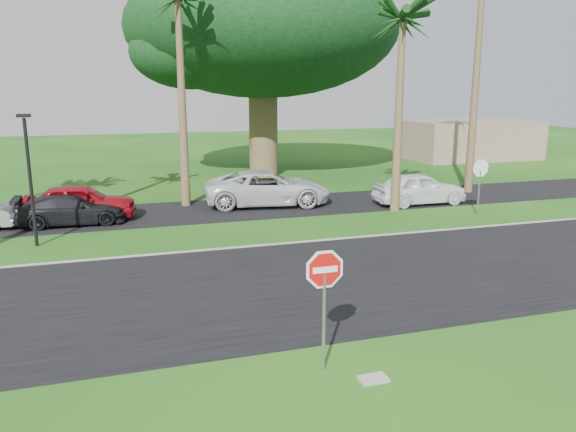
% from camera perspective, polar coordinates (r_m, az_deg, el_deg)
% --- Properties ---
extents(ground, '(120.00, 120.00, 0.00)m').
position_cam_1_polar(ground, '(14.07, -2.80, -10.10)').
color(ground, '#124711').
rests_on(ground, ground).
extents(road, '(120.00, 8.00, 0.02)m').
position_cam_1_polar(road, '(15.87, -4.65, -7.36)').
color(road, black).
rests_on(road, ground).
extents(parking_strip, '(120.00, 5.00, 0.02)m').
position_cam_1_polar(parking_strip, '(25.84, -9.87, 0.43)').
color(parking_strip, black).
rests_on(parking_strip, ground).
extents(curb, '(120.00, 0.12, 0.06)m').
position_cam_1_polar(curb, '(19.64, -7.30, -3.37)').
color(curb, gray).
rests_on(curb, ground).
extents(stop_sign_near, '(1.05, 0.07, 2.62)m').
position_cam_1_polar(stop_sign_near, '(10.90, 3.71, -7.06)').
color(stop_sign_near, gray).
rests_on(stop_sign_near, ground).
extents(stop_sign_far, '(1.05, 0.07, 2.62)m').
position_cam_1_polar(stop_sign_far, '(25.85, 18.94, 3.91)').
color(stop_sign_far, gray).
rests_on(stop_sign_far, ground).
extents(palm_center, '(5.00, 5.00, 10.50)m').
position_cam_1_polar(palm_center, '(26.99, -11.13, 20.46)').
color(palm_center, brown).
rests_on(palm_center, ground).
extents(palm_right_near, '(5.00, 5.00, 9.50)m').
position_cam_1_polar(palm_right_near, '(25.79, 11.58, 18.63)').
color(palm_right_near, brown).
rests_on(palm_right_near, ground).
extents(canopy_tree, '(16.50, 16.50, 13.12)m').
position_cam_1_polar(canopy_tree, '(35.93, -2.62, 18.37)').
color(canopy_tree, brown).
rests_on(canopy_tree, ground).
extents(streetlight_right, '(0.45, 0.25, 4.64)m').
position_cam_1_polar(streetlight_right, '(21.41, -24.78, 4.07)').
color(streetlight_right, black).
rests_on(streetlight_right, ground).
extents(building_far, '(10.00, 6.00, 3.00)m').
position_cam_1_polar(building_far, '(47.36, 17.87, 7.41)').
color(building_far, gray).
rests_on(building_far, ground).
extents(car_red, '(4.69, 2.17, 1.56)m').
position_cam_1_polar(car_red, '(25.22, -20.36, 1.29)').
color(car_red, maroon).
rests_on(car_red, ground).
extents(car_dark, '(4.34, 1.78, 1.26)m').
position_cam_1_polar(car_dark, '(24.60, -21.17, 0.59)').
color(car_dark, black).
rests_on(car_dark, ground).
extents(car_minivan, '(6.28, 3.57, 1.65)m').
position_cam_1_polar(car_minivan, '(26.74, -2.08, 2.81)').
color(car_minivan, silver).
rests_on(car_minivan, ground).
extents(car_pickup, '(4.53, 1.92, 1.53)m').
position_cam_1_polar(car_pickup, '(27.74, 13.21, 2.72)').
color(car_pickup, white).
rests_on(car_pickup, ground).
extents(utility_slab, '(0.55, 0.35, 0.06)m').
position_cam_1_polar(utility_slab, '(11.34, 8.65, -16.03)').
color(utility_slab, '#989991').
rests_on(utility_slab, ground).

